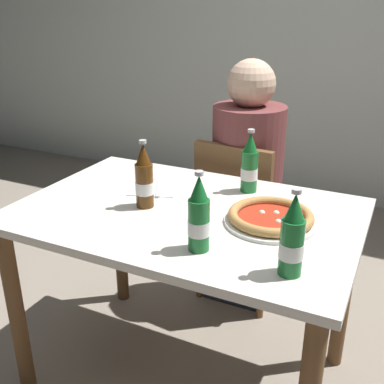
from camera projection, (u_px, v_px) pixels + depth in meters
The scene contains 11 objects.
ground_plane at pixel (187, 373), 1.91m from camera, with size 8.00×8.00×0.00m, color gray.
back_wall_tiled at pixel (323, 24), 3.25m from camera, with size 7.00×0.10×2.60m, color silver.
dining_table_main at pixel (186, 238), 1.67m from camera, with size 1.20×0.80×0.75m.
chair_behind_table at pixel (241, 213), 2.24m from camera, with size 0.43×0.43×0.85m.
diner_seated at pixel (246, 190), 2.24m from camera, with size 0.34×0.34×1.21m.
pizza_margherita_near at pixel (271, 218), 1.52m from camera, with size 0.31×0.31×0.04m.
beer_bottle_left at pixel (144, 179), 1.62m from camera, with size 0.07×0.07×0.25m.
beer_bottle_center at pixel (292, 239), 1.20m from camera, with size 0.07×0.07×0.25m.
beer_bottle_right at pixel (199, 218), 1.33m from camera, with size 0.07×0.07×0.25m.
beer_bottle_extra at pixel (250, 166), 1.75m from camera, with size 0.07×0.07×0.25m.
napkin_with_cutlery at pixel (154, 188), 1.82m from camera, with size 0.23×0.23×0.01m.
Camera 1 is at (0.66, -1.33, 1.42)m, focal length 42.88 mm.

